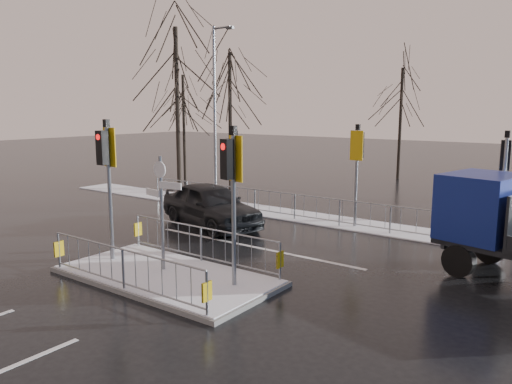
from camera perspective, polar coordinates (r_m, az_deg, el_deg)
The scene contains 12 objects.
ground at distance 13.61m, azimuth -10.24°, elevation -9.69°, with size 120.00×120.00×0.00m, color black.
snow_verge at distance 20.24m, azimuth 7.72°, elevation -3.16°, with size 30.00×2.00×0.04m, color white.
lane_markings at distance 13.40m, azimuth -11.29°, elevation -10.03°, with size 8.00×11.38×0.01m.
traffic_island at distance 13.51m, azimuth -10.29°, elevation -8.11°, with size 6.00×3.04×4.15m.
far_kerb_fixtures at distance 19.47m, azimuth 7.83°, elevation -0.67°, with size 18.00×0.65×3.83m.
car_far_lane at distance 18.98m, azimuth -5.19°, elevation -1.47°, with size 1.96×4.87×1.66m, color black.
flatbed_truck at distance 14.68m, azimuth 27.25°, elevation -3.39°, with size 6.14×3.35×2.70m.
tree_near_a at distance 28.10m, azimuth -9.06°, elevation 12.85°, with size 4.75×4.75×8.97m.
tree_near_b at distance 27.49m, azimuth -3.00°, elevation 11.02°, with size 4.00×4.00×7.55m.
tree_near_c at distance 31.24m, azimuth -8.29°, elevation 9.58°, with size 3.50×3.50×6.61m.
tree_far_a at distance 32.81m, azimuth 16.26°, elevation 9.86°, with size 3.75×3.75×7.08m.
street_lamp_left at distance 24.18m, azimuth -4.64°, elevation 9.64°, with size 1.25×0.18×8.20m.
Camera 1 is at (9.42, -8.76, 4.47)m, focal length 35.00 mm.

